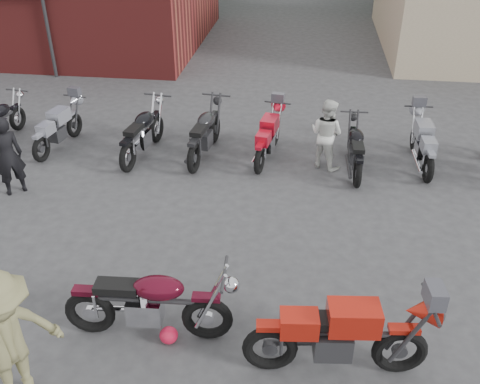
# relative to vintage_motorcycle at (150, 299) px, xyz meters

# --- Properties ---
(ground) EXTENTS (90.00, 90.00, 0.00)m
(ground) POSITION_rel_vintage_motorcycle_xyz_m (0.94, 0.03, -0.63)
(ground) COLOR #37373A
(vintage_motorcycle) EXTENTS (2.21, 0.84, 1.26)m
(vintage_motorcycle) POSITION_rel_vintage_motorcycle_xyz_m (0.00, 0.00, 0.00)
(vintage_motorcycle) COLOR #470818
(vintage_motorcycle) RESTS_ON ground
(sportbike) EXTENTS (2.25, 0.94, 1.27)m
(sportbike) POSITION_rel_vintage_motorcycle_xyz_m (2.44, -0.28, 0.01)
(sportbike) COLOR #B41B0F
(sportbike) RESTS_ON ground
(helmet) EXTENTS (0.27, 0.27, 0.23)m
(helmet) POSITION_rel_vintage_motorcycle_xyz_m (0.24, -0.10, -0.51)
(helmet) COLOR red
(helmet) RESTS_ON ground
(person_dark) EXTENTS (0.68, 0.67, 1.58)m
(person_dark) POSITION_rel_vintage_motorcycle_xyz_m (-3.67, 3.30, 0.16)
(person_dark) COLOR black
(person_dark) RESTS_ON ground
(person_light) EXTENTS (0.92, 0.87, 1.49)m
(person_light) POSITION_rel_vintage_motorcycle_xyz_m (2.31, 5.17, 0.12)
(person_light) COLOR silver
(person_light) RESTS_ON ground
(person_tan) EXTENTS (1.23, 1.41, 1.89)m
(person_tan) POSITION_rel_vintage_motorcycle_xyz_m (-1.22, -1.22, 0.31)
(person_tan) COLOR olive
(person_tan) RESTS_ON ground
(row_bike_1) EXTENTS (0.88, 1.88, 1.05)m
(row_bike_1) POSITION_rel_vintage_motorcycle_xyz_m (-3.60, 5.30, -0.10)
(row_bike_1) COLOR #9495A1
(row_bike_1) RESTS_ON ground
(row_bike_2) EXTENTS (0.96, 2.13, 1.19)m
(row_bike_2) POSITION_rel_vintage_motorcycle_xyz_m (-1.62, 5.20, -0.03)
(row_bike_2) COLOR black
(row_bike_2) RESTS_ON ground
(row_bike_3) EXTENTS (0.91, 2.13, 1.20)m
(row_bike_3) POSITION_rel_vintage_motorcycle_xyz_m (-0.27, 5.33, -0.03)
(row_bike_3) COLOR black
(row_bike_3) RESTS_ON ground
(row_bike_4) EXTENTS (0.90, 1.95, 1.09)m
(row_bike_4) POSITION_rel_vintage_motorcycle_xyz_m (1.09, 5.39, -0.09)
(row_bike_4) COLOR red
(row_bike_4) RESTS_ON ground
(row_bike_5) EXTENTS (0.67, 1.88, 1.08)m
(row_bike_5) POSITION_rel_vintage_motorcycle_xyz_m (2.92, 5.09, -0.09)
(row_bike_5) COLOR black
(row_bike_5) RESTS_ON ground
(row_bike_6) EXTENTS (0.70, 1.93, 1.11)m
(row_bike_6) POSITION_rel_vintage_motorcycle_xyz_m (4.33, 5.49, -0.07)
(row_bike_6) COLOR gray
(row_bike_6) RESTS_ON ground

